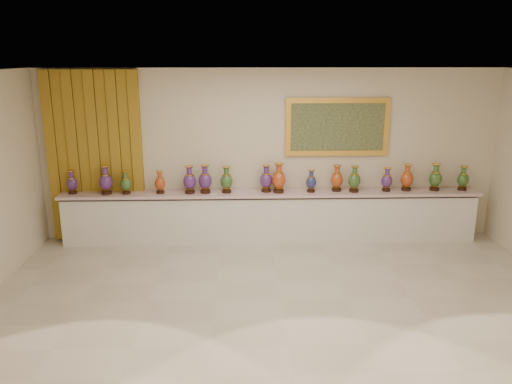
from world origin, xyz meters
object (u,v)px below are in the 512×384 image
counter (271,217)px  vase_1 (106,181)px  vase_2 (126,184)px  vase_0 (72,183)px

counter → vase_1: (-2.82, -0.06, 0.69)m
vase_2 → vase_0: bearing=176.9°
counter → vase_1: vase_1 is taller
vase_1 → vase_2: (0.34, 0.00, -0.04)m
vase_0 → counter: bearing=0.0°
counter → vase_1: size_ratio=14.62×
vase_0 → vase_1: size_ratio=0.81×
counter → vase_1: 2.91m
counter → vase_2: vase_2 is taller
vase_1 → vase_0: bearing=174.8°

